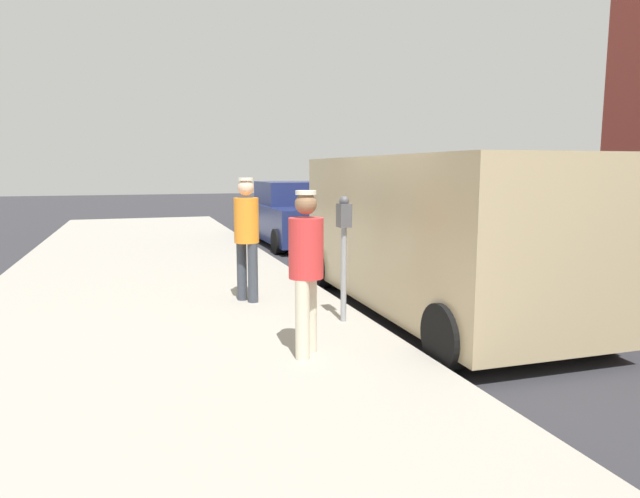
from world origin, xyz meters
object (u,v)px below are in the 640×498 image
parked_sedan_behind (293,216)px  parking_meter_near (344,237)px  parked_van (434,231)px  pedestrian_in_orange (247,231)px  pedestrian_in_red (306,263)px

parked_sedan_behind → parking_meter_near: bearing=78.8°
parking_meter_near → parked_van: size_ratio=0.29×
parking_meter_near → parked_sedan_behind: parking_meter_near is taller
pedestrian_in_orange → pedestrian_in_red: bearing=92.6°
pedestrian_in_red → pedestrian_in_orange: (0.11, -2.48, 0.06)m
pedestrian_in_red → parked_van: size_ratio=0.31×
pedestrian_in_orange → parked_van: 2.57m
parking_meter_near → pedestrian_in_red: pedestrian_in_red is taller
pedestrian_in_red → pedestrian_in_orange: size_ratio=0.95×
parking_meter_near → parked_van: 1.59m
pedestrian_in_red → parked_sedan_behind: bearing=-104.7°
pedestrian_in_orange → parked_sedan_behind: pedestrian_in_orange is taller
pedestrian_in_orange → parking_meter_near: bearing=123.0°
parked_van → parked_sedan_behind: bearing=-90.9°
parked_van → parked_sedan_behind: (-0.12, -7.66, -0.41)m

